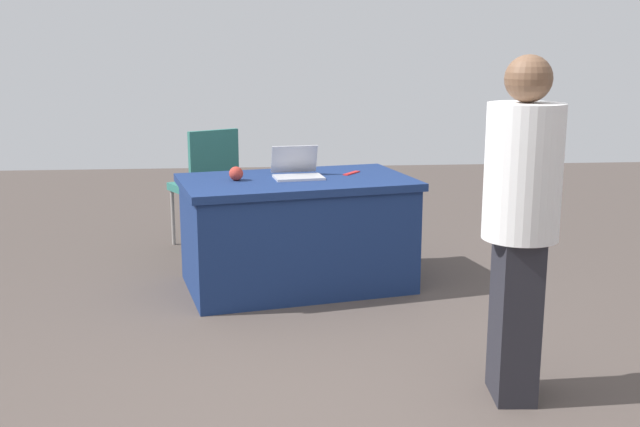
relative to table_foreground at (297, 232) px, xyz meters
The scene contains 7 objects.
ground_plane 2.03m from the table_foreground, 90.17° to the left, with size 14.40×14.40×0.00m, color #4C423D.
table_foreground is the anchor object (origin of this frame).
chair_tucked_right 1.25m from the table_foreground, 58.14° to the right, with size 0.60×0.60×0.97m.
person_presenter 2.06m from the table_foreground, 116.97° to the left, with size 0.37×0.37×1.58m.
laptop_silver 0.41m from the table_foreground, 103.43° to the right, with size 0.35×0.33×0.21m.
yarn_ball 0.58m from the table_foreground, ahead, with size 0.09×0.09×0.09m, color #B2382D.
scissors_red 0.56m from the table_foreground, 157.90° to the right, with size 0.18×0.04×0.01m, color red.
Camera 1 is at (0.28, 3.03, 1.62)m, focal length 43.07 mm.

